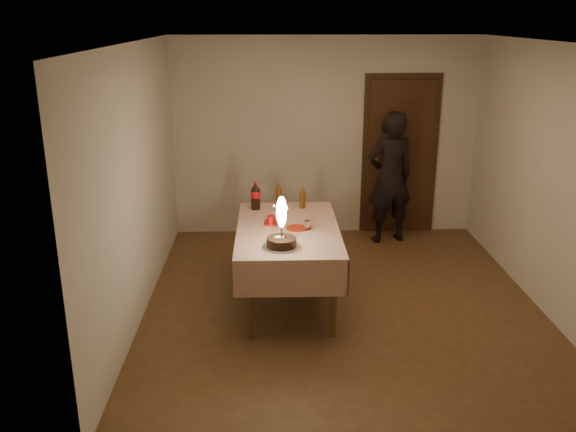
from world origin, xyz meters
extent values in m
cube|color=brown|center=(0.00, 0.00, 0.00)|extent=(4.00, 4.50, 0.01)
cube|color=beige|center=(0.00, 2.25, 1.30)|extent=(4.00, 0.04, 2.60)
cube|color=beige|center=(0.00, -2.25, 1.30)|extent=(4.00, 0.04, 2.60)
cube|color=beige|center=(-2.00, 0.00, 1.30)|extent=(0.04, 4.50, 2.60)
cube|color=beige|center=(2.00, 0.00, 1.30)|extent=(0.04, 4.50, 2.60)
cube|color=silver|center=(0.00, 0.00, 2.60)|extent=(4.00, 4.50, 0.04)
cube|color=#472814|center=(1.00, 2.22, 1.02)|extent=(0.85, 0.05, 2.05)
sphere|color=#B28C33|center=(0.68, 2.17, 1.00)|extent=(0.06, 0.06, 0.06)
cube|color=brown|center=(-0.56, 0.08, 0.78)|extent=(0.90, 1.60, 0.04)
cylinder|color=brown|center=(-0.95, -0.66, 0.38)|extent=(0.07, 0.07, 0.76)
cylinder|color=brown|center=(-0.17, -0.66, 0.38)|extent=(0.07, 0.07, 0.76)
cylinder|color=brown|center=(-0.95, 0.82, 0.38)|extent=(0.07, 0.07, 0.76)
cylinder|color=brown|center=(-0.17, 0.82, 0.38)|extent=(0.07, 0.07, 0.76)
cube|color=white|center=(-0.56, 0.08, 0.81)|extent=(1.02, 1.72, 0.01)
cube|color=white|center=(-0.56, -0.77, 0.63)|extent=(1.02, 0.01, 0.34)
cube|color=white|center=(-0.56, 0.94, 0.63)|extent=(1.02, 0.01, 0.34)
cube|color=white|center=(-1.06, 0.08, 0.63)|extent=(0.01, 1.72, 0.34)
cube|color=white|center=(-0.05, 0.08, 0.63)|extent=(0.01, 1.72, 0.34)
cylinder|color=white|center=(-0.63, -0.45, 0.82)|extent=(0.34, 0.34, 0.01)
cylinder|color=black|center=(-0.63, -0.45, 0.86)|extent=(0.27, 0.27, 0.08)
cylinder|color=white|center=(-0.65, -0.43, 0.90)|extent=(0.07, 0.07, 0.00)
sphere|color=red|center=(-0.59, -0.46, 0.91)|extent=(0.02, 0.02, 0.02)
cube|color=#19721E|center=(-0.58, -0.47, 0.90)|extent=(0.02, 0.01, 0.00)
cube|color=#19721E|center=(-0.60, -0.47, 0.90)|extent=(0.01, 0.02, 0.00)
cylinder|color=#262628|center=(-0.63, -0.45, 0.96)|extent=(0.01, 0.01, 0.12)
ellipsoid|color=#FFF2BF|center=(-0.63, -0.45, 1.15)|extent=(0.09, 0.09, 0.29)
sphere|color=white|center=(-0.63, -0.45, 1.04)|extent=(0.04, 0.04, 0.04)
cylinder|color=#A7210B|center=(-0.46, 0.05, 0.82)|extent=(0.22, 0.22, 0.01)
cylinder|color=#B10F0C|center=(-0.72, 0.16, 0.86)|extent=(0.08, 0.08, 0.10)
cylinder|color=white|center=(-0.36, 0.02, 0.86)|extent=(0.07, 0.07, 0.09)
cube|color=#A11B12|center=(-0.72, 0.20, 0.82)|extent=(0.15, 0.15, 0.02)
cylinder|color=black|center=(-0.89, 0.70, 0.92)|extent=(0.10, 0.10, 0.22)
cylinder|color=red|center=(-0.89, 0.70, 0.98)|extent=(0.10, 0.10, 0.07)
cone|color=black|center=(-0.89, 0.70, 1.07)|extent=(0.10, 0.10, 0.08)
cylinder|color=red|center=(-0.89, 0.70, 1.12)|extent=(0.03, 0.03, 0.02)
cylinder|color=#57340E|center=(-0.63, 0.84, 0.90)|extent=(0.06, 0.06, 0.18)
cone|color=#57340E|center=(-0.63, 0.84, 1.02)|extent=(0.06, 0.06, 0.06)
cylinder|color=olive|center=(-0.63, 0.84, 1.06)|extent=(0.02, 0.02, 0.02)
cylinder|color=#57340E|center=(-0.37, 0.73, 0.90)|extent=(0.06, 0.06, 0.18)
cone|color=#57340E|center=(-0.37, 0.73, 1.02)|extent=(0.06, 0.06, 0.06)
cylinder|color=olive|center=(-0.37, 0.73, 1.06)|extent=(0.02, 0.02, 0.02)
imported|color=black|center=(0.81, 1.84, 0.86)|extent=(0.71, 0.55, 1.71)
cube|color=black|center=(0.77, 1.97, 1.46)|extent=(0.15, 0.12, 0.10)
cylinder|color=black|center=(0.75, 2.04, 1.46)|extent=(0.09, 0.10, 0.08)
camera|label=1|loc=(-0.73, -5.66, 2.84)|focal=38.00mm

